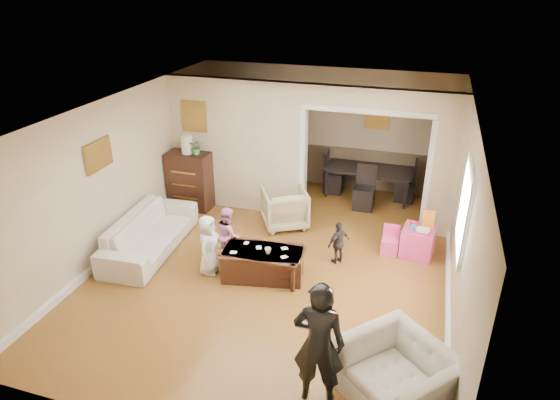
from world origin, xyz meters
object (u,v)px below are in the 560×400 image
(child_toddler, at_px, (339,243))
(coffee_cup, at_px, (268,251))
(dining_table, at_px, (369,182))
(armchair_back, at_px, (284,208))
(armchair_front, at_px, (399,376))
(coffee_table, at_px, (263,263))
(child_kneel_b, at_px, (229,234))
(play_table, at_px, (418,242))
(adult_person, at_px, (319,344))
(table_lamp, at_px, (187,144))
(sofa, at_px, (150,233))
(child_kneel_a, at_px, (208,245))
(dresser, at_px, (190,181))
(cyan_cup, at_px, (414,227))

(child_toddler, bearing_deg, coffee_cup, -11.04)
(coffee_cup, xyz_separation_m, dining_table, (1.04, 3.61, -0.19))
(armchair_back, xyz_separation_m, armchair_front, (2.42, -3.63, -0.00))
(coffee_table, distance_m, dining_table, 3.74)
(child_kneel_b, relative_size, child_toddler, 1.29)
(dining_table, bearing_deg, play_table, -58.38)
(dining_table, height_order, adult_person, adult_person)
(adult_person, bearing_deg, table_lamp, -52.17)
(play_table, bearing_deg, adult_person, -104.42)
(sofa, height_order, armchair_back, armchair_back)
(armchair_front, height_order, dining_table, armchair_front)
(adult_person, relative_size, child_kneel_b, 1.63)
(armchair_back, xyz_separation_m, table_lamp, (-2.04, 0.20, 0.98))
(table_lamp, relative_size, coffee_cup, 3.63)
(coffee_table, xyz_separation_m, child_kneel_a, (-0.85, -0.15, 0.27))
(dresser, height_order, adult_person, adult_person)
(armchair_front, bearing_deg, table_lamp, -179.34)
(armchair_back, relative_size, play_table, 1.56)
(sofa, relative_size, armchair_back, 2.74)
(armchair_back, relative_size, coffee_cup, 8.14)
(table_lamp, xyz_separation_m, coffee_cup, (2.32, -1.98, -0.83))
(sofa, xyz_separation_m, armchair_front, (4.36, -2.09, 0.04))
(dresser, xyz_separation_m, play_table, (4.50, -0.54, -0.33))
(coffee_table, relative_size, dining_table, 0.67)
(coffee_table, xyz_separation_m, child_toddler, (1.05, 0.75, 0.14))
(armchair_front, xyz_separation_m, table_lamp, (-4.46, 3.83, 0.98))
(armchair_front, height_order, cyan_cup, armchair_front)
(coffee_table, height_order, child_kneel_a, child_kneel_a)
(armchair_front, distance_m, child_kneel_a, 3.55)
(child_toddler, bearing_deg, sofa, -41.23)
(coffee_cup, relative_size, child_kneel_a, 0.10)
(coffee_cup, height_order, adult_person, adult_person)
(coffee_table, bearing_deg, table_lamp, 138.94)
(armchair_back, relative_size, cyan_cup, 10.10)
(child_kneel_a, bearing_deg, sofa, 73.62)
(dresser, height_order, child_kneel_a, dresser)
(coffee_cup, height_order, child_kneel_a, child_kneel_a)
(armchair_front, xyz_separation_m, coffee_cup, (-2.14, 1.85, 0.15))
(child_kneel_a, bearing_deg, child_kneel_b, -19.58)
(dresser, relative_size, child_kneel_a, 1.17)
(dining_table, bearing_deg, adult_person, -83.73)
(armchair_back, bearing_deg, adult_person, 82.04)
(sofa, relative_size, play_table, 4.27)
(armchair_back, distance_m, table_lamp, 2.27)
(sofa, xyz_separation_m, cyan_cup, (4.31, 1.15, 0.22))
(table_lamp, height_order, adult_person, adult_person)
(sofa, relative_size, cyan_cup, 27.68)
(adult_person, bearing_deg, child_toddler, -87.17)
(coffee_cup, bearing_deg, armchair_back, 98.79)
(play_table, relative_size, adult_person, 0.33)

